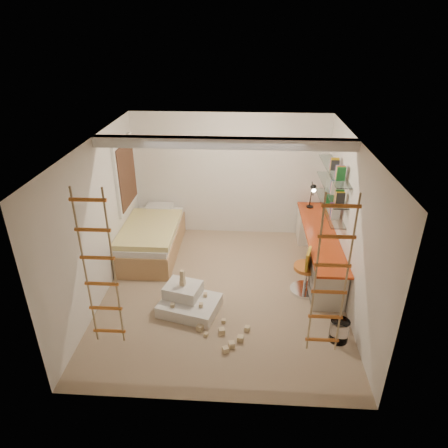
# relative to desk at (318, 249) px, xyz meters

# --- Properties ---
(floor) EXTENTS (4.50, 4.50, 0.00)m
(floor) POSITION_rel_desk_xyz_m (-1.72, -0.86, -0.40)
(floor) COLOR #9D8465
(floor) RESTS_ON ground
(ceiling_beam) EXTENTS (4.00, 0.18, 0.16)m
(ceiling_beam) POSITION_rel_desk_xyz_m (-1.72, -0.56, 2.12)
(ceiling_beam) COLOR white
(ceiling_beam) RESTS_ON ceiling
(window_frame) EXTENTS (0.06, 1.15, 1.35)m
(window_frame) POSITION_rel_desk_xyz_m (-3.69, 0.64, 1.15)
(window_frame) COLOR white
(window_frame) RESTS_ON wall_left
(window_blind) EXTENTS (0.02, 1.00, 1.20)m
(window_blind) POSITION_rel_desk_xyz_m (-3.65, 0.64, 1.15)
(window_blind) COLOR #4C2D1E
(window_blind) RESTS_ON window_frame
(rope_ladder_left) EXTENTS (0.41, 0.04, 2.13)m
(rope_ladder_left) POSITION_rel_desk_xyz_m (-3.07, -2.61, 1.11)
(rope_ladder_left) COLOR orange
(rope_ladder_left) RESTS_ON ceiling
(rope_ladder_right) EXTENTS (0.41, 0.04, 2.13)m
(rope_ladder_right) POSITION_rel_desk_xyz_m (-0.37, -2.61, 1.11)
(rope_ladder_right) COLOR #C06220
(rope_ladder_right) RESTS_ON ceiling
(waste_bin) EXTENTS (0.27, 0.27, 0.34)m
(waste_bin) POSITION_rel_desk_xyz_m (0.03, -1.94, -0.23)
(waste_bin) COLOR white
(waste_bin) RESTS_ON floor
(desk) EXTENTS (0.56, 2.80, 0.75)m
(desk) POSITION_rel_desk_xyz_m (0.00, 0.00, 0.00)
(desk) COLOR #C34016
(desk) RESTS_ON floor
(shelves) EXTENTS (0.25, 1.80, 0.71)m
(shelves) POSITION_rel_desk_xyz_m (0.15, 0.27, 1.10)
(shelves) COLOR white
(shelves) RESTS_ON wall_right
(bed) EXTENTS (1.02, 2.00, 0.69)m
(bed) POSITION_rel_desk_xyz_m (-3.20, 0.36, -0.07)
(bed) COLOR #AD7F51
(bed) RESTS_ON floor
(task_lamp) EXTENTS (0.14, 0.36, 0.57)m
(task_lamp) POSITION_rel_desk_xyz_m (-0.05, 0.96, 0.73)
(task_lamp) COLOR black
(task_lamp) RESTS_ON desk
(swivel_chair) EXTENTS (0.62, 0.62, 0.84)m
(swivel_chair) POSITION_rel_desk_xyz_m (-0.32, -0.77, -0.10)
(swivel_chair) COLOR #B96123
(swivel_chair) RESTS_ON floor
(play_platform) EXTENTS (1.04, 0.90, 0.40)m
(play_platform) POSITION_rel_desk_xyz_m (-2.25, -1.37, -0.25)
(play_platform) COLOR silver
(play_platform) RESTS_ON floor
(toy_blocks) EXTENTS (1.23, 1.09, 0.67)m
(toy_blocks) POSITION_rel_desk_xyz_m (-1.89, -1.71, -0.21)
(toy_blocks) COLOR #CCB284
(toy_blocks) RESTS_ON floor
(books) EXTENTS (0.14, 0.70, 0.92)m
(books) POSITION_rel_desk_xyz_m (0.15, 0.27, 1.19)
(books) COLOR white
(books) RESTS_ON shelves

